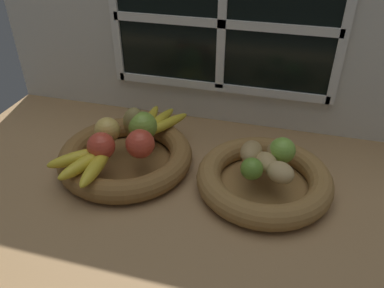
% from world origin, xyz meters
% --- Properties ---
extents(ground_plane, '(1.40, 0.90, 0.03)m').
position_xyz_m(ground_plane, '(0.00, 0.00, -0.01)').
color(ground_plane, '#9E774C').
extents(back_wall, '(1.40, 0.05, 0.55)m').
position_xyz_m(back_wall, '(0.00, 0.30, 0.28)').
color(back_wall, silver).
rests_on(back_wall, ground_plane).
extents(fruit_bowl_left, '(0.35, 0.35, 0.06)m').
position_xyz_m(fruit_bowl_left, '(-0.19, -0.02, 0.03)').
color(fruit_bowl_left, brown).
rests_on(fruit_bowl_left, ground_plane).
extents(fruit_bowl_right, '(0.33, 0.33, 0.06)m').
position_xyz_m(fruit_bowl_right, '(0.18, -0.02, 0.03)').
color(fruit_bowl_right, olive).
rests_on(fruit_bowl_right, ground_plane).
extents(apple_red_front, '(0.07, 0.07, 0.07)m').
position_xyz_m(apple_red_front, '(-0.22, -0.07, 0.09)').
color(apple_red_front, '#CC422D').
rests_on(apple_red_front, fruit_bowl_left).
extents(apple_golden_left, '(0.07, 0.07, 0.07)m').
position_xyz_m(apple_golden_left, '(-0.24, 0.00, 0.09)').
color(apple_golden_left, '#DBB756').
rests_on(apple_golden_left, fruit_bowl_left).
extents(apple_green_back, '(0.08, 0.08, 0.08)m').
position_xyz_m(apple_green_back, '(-0.15, 0.03, 0.10)').
color(apple_green_back, '#7AA338').
rests_on(apple_green_back, fruit_bowl_left).
extents(apple_red_right, '(0.07, 0.07, 0.07)m').
position_xyz_m(apple_red_right, '(-0.13, -0.04, 0.10)').
color(apple_red_right, '#CC422D').
rests_on(apple_red_right, fruit_bowl_left).
extents(pear_brown, '(0.08, 0.08, 0.08)m').
position_xyz_m(pear_brown, '(-0.18, 0.04, 0.10)').
color(pear_brown, olive).
rests_on(pear_brown, fruit_bowl_left).
extents(banana_bunch_front, '(0.14, 0.17, 0.03)m').
position_xyz_m(banana_bunch_front, '(-0.24, -0.12, 0.08)').
color(banana_bunch_front, gold).
rests_on(banana_bunch_front, fruit_bowl_left).
extents(banana_bunch_back, '(0.12, 0.18, 0.03)m').
position_xyz_m(banana_bunch_back, '(-0.14, 0.10, 0.07)').
color(banana_bunch_back, gold).
rests_on(banana_bunch_back, fruit_bowl_left).
extents(potato_back, '(0.06, 0.07, 0.05)m').
position_xyz_m(potato_back, '(0.20, 0.03, 0.08)').
color(potato_back, '#A38451').
rests_on(potato_back, fruit_bowl_right).
extents(potato_oblong, '(0.06, 0.08, 0.04)m').
position_xyz_m(potato_oblong, '(0.14, 0.02, 0.08)').
color(potato_oblong, '#A38451').
rests_on(potato_oblong, fruit_bowl_right).
extents(potato_small, '(0.09, 0.08, 0.05)m').
position_xyz_m(potato_small, '(0.21, -0.05, 0.08)').
color(potato_small, tan).
rests_on(potato_small, fruit_bowl_right).
extents(potato_large, '(0.08, 0.08, 0.04)m').
position_xyz_m(potato_large, '(0.18, -0.02, 0.08)').
color(potato_large, tan).
rests_on(potato_large, fruit_bowl_right).
extents(lime_near, '(0.05, 0.05, 0.05)m').
position_xyz_m(lime_near, '(0.15, -0.06, 0.08)').
color(lime_near, olive).
rests_on(lime_near, fruit_bowl_right).
extents(lime_far, '(0.06, 0.06, 0.06)m').
position_xyz_m(lime_far, '(0.21, 0.03, 0.09)').
color(lime_far, '#7AAD3D').
rests_on(lime_far, fruit_bowl_right).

